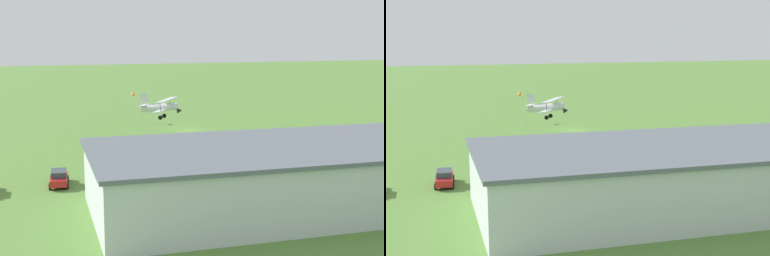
# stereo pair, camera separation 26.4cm
# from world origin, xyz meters

# --- Properties ---
(ground_plane) EXTENTS (400.00, 400.00, 0.00)m
(ground_plane) POSITION_xyz_m (0.00, 0.00, 0.00)
(ground_plane) COLOR #568438
(hangar) EXTENTS (37.41, 17.38, 5.70)m
(hangar) POSITION_xyz_m (2.65, 40.42, 2.86)
(hangar) COLOR silver
(hangar) RESTS_ON ground_plane
(biplane) EXTENTS (6.66, 7.24, 3.71)m
(biplane) POSITION_xyz_m (5.94, 5.32, 4.72)
(biplane) COLOR silver
(car_red) EXTENTS (2.27, 4.47, 1.58)m
(car_red) POSITION_xyz_m (22.55, 27.10, 0.82)
(car_red) COLOR red
(car_red) RESTS_ON ground_plane
(truck_box_grey) EXTENTS (6.97, 3.08, 2.73)m
(truck_box_grey) POSITION_xyz_m (-15.52, 25.20, 1.53)
(truck_box_grey) COLOR gray
(truck_box_grey) RESTS_ON ground_plane
(person_crossing_taxiway) EXTENTS (0.44, 0.44, 1.72)m
(person_crossing_taxiway) POSITION_xyz_m (-10.26, 23.22, 0.86)
(person_crossing_taxiway) COLOR #72338C
(person_crossing_taxiway) RESTS_ON ground_plane
(person_by_parked_cars) EXTENTS (0.54, 0.54, 1.73)m
(person_by_parked_cars) POSITION_xyz_m (18.60, 24.70, 0.86)
(person_by_parked_cars) COLOR #72338C
(person_by_parked_cars) RESTS_ON ground_plane
(person_near_hangar_door) EXTENTS (0.53, 0.53, 1.58)m
(person_near_hangar_door) POSITION_xyz_m (10.85, 21.86, 0.78)
(person_near_hangar_door) COLOR beige
(person_near_hangar_door) RESTS_ON ground_plane
(person_at_fence_line) EXTENTS (0.43, 0.43, 1.64)m
(person_at_fence_line) POSITION_xyz_m (18.85, 22.71, 0.82)
(person_at_fence_line) COLOR beige
(person_at_fence_line) RESTS_ON ground_plane
(windsock) EXTENTS (1.20, 1.40, 5.23)m
(windsock) POSITION_xyz_m (6.78, -10.66, 4.61)
(windsock) COLOR silver
(windsock) RESTS_ON ground_plane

